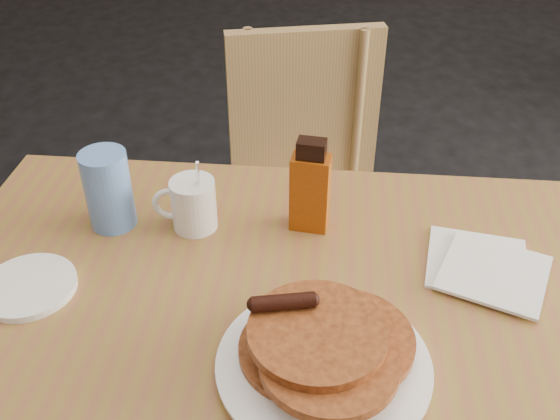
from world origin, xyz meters
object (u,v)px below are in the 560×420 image
at_px(chair_main_far, 303,173).
at_px(main_table, 291,326).
at_px(pancake_plate, 324,355).
at_px(blue_tumbler, 108,190).
at_px(coffee_mug, 192,203).
at_px(syrup_bottle, 310,188).

bearing_deg(chair_main_far, main_table, -101.70).
xyz_separation_m(pancake_plate, blue_tumbler, (-0.36, 0.32, 0.04)).
height_order(main_table, chair_main_far, chair_main_far).
relative_size(pancake_plate, blue_tumbler, 2.05).
xyz_separation_m(main_table, pancake_plate, (0.04, -0.12, 0.07)).
distance_m(pancake_plate, coffee_mug, 0.39).
bearing_deg(coffee_mug, chair_main_far, 84.70).
bearing_deg(chair_main_far, blue_tumbler, -133.58).
relative_size(pancake_plate, coffee_mug, 1.99).
bearing_deg(blue_tumbler, chair_main_far, 56.13).
bearing_deg(main_table, coffee_mug, 131.79).
bearing_deg(blue_tumbler, main_table, -32.23).
distance_m(main_table, blue_tumbler, 0.39).
bearing_deg(syrup_bottle, coffee_mug, -167.99).
relative_size(chair_main_far, coffee_mug, 6.05).
bearing_deg(main_table, syrup_bottle, 81.89).
xyz_separation_m(pancake_plate, syrup_bottle, (-0.02, 0.32, 0.05)).
xyz_separation_m(main_table, coffee_mug, (-0.18, 0.20, 0.09)).
distance_m(chair_main_far, pancake_plate, 0.87).
bearing_deg(blue_tumbler, syrup_bottle, 0.03).
distance_m(main_table, pancake_plate, 0.15).
height_order(pancake_plate, syrup_bottle, syrup_bottle).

